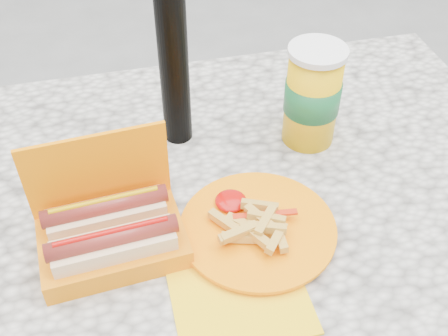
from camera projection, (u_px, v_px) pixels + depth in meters
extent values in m
cube|color=beige|center=(196.00, 207.00, 0.93)|extent=(1.20, 0.80, 0.05)
cylinder|color=black|center=(364.00, 191.00, 1.49)|extent=(0.07, 0.07, 0.70)
cube|color=#FF8200|center=(113.00, 243.00, 0.82)|extent=(0.22, 0.15, 0.04)
cube|color=#FF8200|center=(98.00, 171.00, 0.81)|extent=(0.21, 0.03, 0.14)
cube|color=beige|center=(115.00, 250.00, 0.78)|extent=(0.17, 0.06, 0.04)
cylinder|color=maroon|center=(112.00, 238.00, 0.77)|extent=(0.18, 0.04, 0.03)
cylinder|color=#AC0905|center=(111.00, 232.00, 0.76)|extent=(0.16, 0.02, 0.01)
cube|color=beige|center=(108.00, 218.00, 0.83)|extent=(0.17, 0.06, 0.04)
cylinder|color=maroon|center=(105.00, 206.00, 0.81)|extent=(0.18, 0.04, 0.03)
cylinder|color=#CF9D00|center=(104.00, 200.00, 0.80)|extent=(0.16, 0.02, 0.01)
cube|color=yellow|center=(237.00, 289.00, 0.78)|extent=(0.19, 0.19, 0.00)
cylinder|color=#FF8200|center=(258.00, 229.00, 0.85)|extent=(0.23, 0.23, 0.01)
cylinder|color=#FF8200|center=(258.00, 228.00, 0.85)|extent=(0.24, 0.24, 0.01)
cube|color=gold|center=(256.00, 236.00, 0.81)|extent=(0.04, 0.06, 0.01)
cube|color=gold|center=(239.00, 232.00, 0.81)|extent=(0.06, 0.03, 0.01)
cube|color=gold|center=(260.00, 218.00, 0.83)|extent=(0.04, 0.06, 0.01)
cube|color=gold|center=(241.00, 238.00, 0.82)|extent=(0.06, 0.03, 0.01)
cube|color=gold|center=(279.00, 236.00, 0.82)|extent=(0.02, 0.06, 0.01)
cube|color=gold|center=(237.00, 234.00, 0.81)|extent=(0.06, 0.03, 0.01)
cube|color=gold|center=(266.00, 218.00, 0.83)|extent=(0.06, 0.04, 0.01)
cube|color=gold|center=(260.00, 206.00, 0.85)|extent=(0.06, 0.04, 0.01)
cube|color=gold|center=(265.00, 221.00, 0.82)|extent=(0.05, 0.05, 0.01)
cube|color=gold|center=(244.00, 224.00, 0.83)|extent=(0.05, 0.05, 0.01)
cube|color=gold|center=(224.00, 222.00, 0.84)|extent=(0.04, 0.05, 0.01)
cube|color=gold|center=(254.00, 223.00, 0.84)|extent=(0.06, 0.03, 0.01)
cube|color=gold|center=(264.00, 233.00, 0.83)|extent=(0.06, 0.04, 0.01)
cube|color=gold|center=(276.00, 238.00, 0.81)|extent=(0.05, 0.05, 0.01)
cube|color=gold|center=(267.00, 228.00, 0.82)|extent=(0.06, 0.03, 0.01)
ellipsoid|color=#AC0905|center=(231.00, 201.00, 0.88)|extent=(0.05, 0.05, 0.01)
cube|color=red|center=(265.00, 214.00, 0.84)|extent=(0.10, 0.02, 0.00)
cylinder|color=#FFBB08|center=(312.00, 98.00, 0.97)|extent=(0.09, 0.09, 0.17)
cylinder|color=#186230|center=(312.00, 96.00, 0.96)|extent=(0.10, 0.10, 0.06)
cylinder|color=white|center=(318.00, 51.00, 0.90)|extent=(0.10, 0.10, 0.01)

